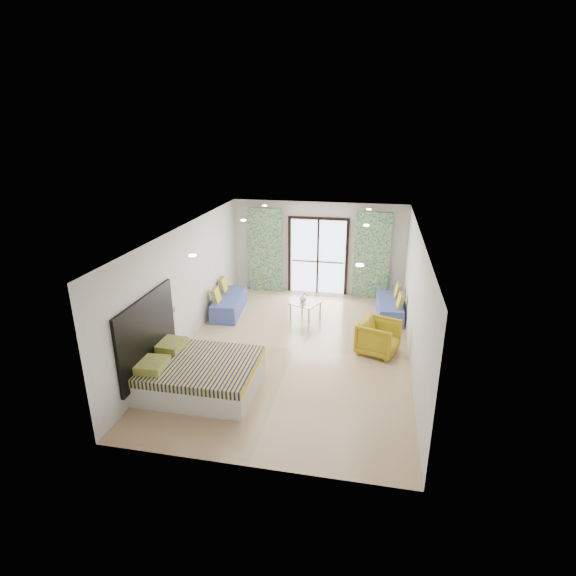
% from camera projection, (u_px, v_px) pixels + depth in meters
% --- Properties ---
extents(floor, '(5.00, 7.50, 0.01)m').
position_uv_depth(floor, '(295.00, 349.00, 10.08)').
color(floor, tan).
rests_on(floor, ground).
extents(ceiling, '(5.00, 7.50, 0.01)m').
position_uv_depth(ceiling, '(295.00, 231.00, 9.15)').
color(ceiling, silver).
rests_on(ceiling, ground).
extents(wall_back, '(5.00, 0.01, 2.70)m').
position_uv_depth(wall_back, '(318.00, 248.00, 13.07)').
color(wall_back, silver).
rests_on(wall_back, ground).
extents(wall_front, '(5.00, 0.01, 2.70)m').
position_uv_depth(wall_front, '(246.00, 388.00, 6.16)').
color(wall_front, silver).
rests_on(wall_front, ground).
extents(wall_left, '(0.01, 7.50, 2.70)m').
position_uv_depth(wall_left, '(186.00, 285.00, 10.08)').
color(wall_left, silver).
rests_on(wall_left, ground).
extents(wall_right, '(0.01, 7.50, 2.70)m').
position_uv_depth(wall_right, '(415.00, 301.00, 9.16)').
color(wall_right, silver).
rests_on(wall_right, ground).
extents(balcony_door, '(1.76, 0.08, 2.28)m').
position_uv_depth(balcony_door, '(318.00, 252.00, 13.08)').
color(balcony_door, black).
rests_on(balcony_door, floor).
extents(balcony_rail, '(1.52, 0.03, 0.04)m').
position_uv_depth(balcony_rail, '(318.00, 262.00, 13.19)').
color(balcony_rail, '#595451').
rests_on(balcony_rail, balcony_door).
extents(curtain_left, '(1.00, 0.10, 2.50)m').
position_uv_depth(curtain_left, '(265.00, 250.00, 13.22)').
color(curtain_left, silver).
rests_on(curtain_left, floor).
extents(curtain_right, '(1.00, 0.10, 2.50)m').
position_uv_depth(curtain_right, '(372.00, 256.00, 12.66)').
color(curtain_right, silver).
rests_on(curtain_right, floor).
extents(downlight_a, '(0.12, 0.12, 0.02)m').
position_uv_depth(downlight_a, '(193.00, 255.00, 7.58)').
color(downlight_a, '#FFE0B2').
rests_on(downlight_a, ceiling).
extents(downlight_b, '(0.12, 0.12, 0.02)m').
position_uv_depth(downlight_b, '(360.00, 265.00, 7.07)').
color(downlight_b, '#FFE0B2').
rests_on(downlight_b, ceiling).
extents(downlight_c, '(0.12, 0.12, 0.02)m').
position_uv_depth(downlight_c, '(243.00, 220.00, 10.34)').
color(downlight_c, '#FFE0B2').
rests_on(downlight_c, ceiling).
extents(downlight_d, '(0.12, 0.12, 0.02)m').
position_uv_depth(downlight_d, '(366.00, 225.00, 9.83)').
color(downlight_d, '#FFE0B2').
rests_on(downlight_d, ceiling).
extents(downlight_e, '(0.12, 0.12, 0.02)m').
position_uv_depth(downlight_e, '(264.00, 206.00, 12.18)').
color(downlight_e, '#FFE0B2').
rests_on(downlight_e, ceiling).
extents(downlight_f, '(0.12, 0.12, 0.02)m').
position_uv_depth(downlight_f, '(369.00, 209.00, 11.67)').
color(downlight_f, '#FFE0B2').
rests_on(downlight_f, ceiling).
extents(headboard, '(0.06, 2.10, 1.50)m').
position_uv_depth(headboard, '(148.00, 334.00, 8.41)').
color(headboard, black).
rests_on(headboard, floor).
extents(switch_plate, '(0.02, 0.10, 0.10)m').
position_uv_depth(switch_plate, '(175.00, 309.00, 9.56)').
color(switch_plate, silver).
rests_on(switch_plate, wall_left).
extents(bed, '(2.10, 1.71, 0.72)m').
position_uv_depth(bed, '(200.00, 374.00, 8.49)').
color(bed, silver).
rests_on(bed, floor).
extents(daybed_left, '(0.83, 1.75, 0.83)m').
position_uv_depth(daybed_left, '(228.00, 303.00, 11.96)').
color(daybed_left, '#3F4E97').
rests_on(daybed_left, floor).
extents(daybed_right, '(0.71, 1.62, 0.78)m').
position_uv_depth(daybed_right, '(390.00, 308.00, 11.73)').
color(daybed_right, '#3F4E97').
rests_on(daybed_right, floor).
extents(coffee_table, '(0.85, 0.85, 0.74)m').
position_uv_depth(coffee_table, '(305.00, 304.00, 11.59)').
color(coffee_table, silver).
rests_on(coffee_table, floor).
extents(vase, '(0.20, 0.21, 0.19)m').
position_uv_depth(vase, '(303.00, 298.00, 11.62)').
color(vase, white).
rests_on(vase, coffee_table).
extents(armchair, '(0.97, 1.00, 0.83)m').
position_uv_depth(armchair, '(378.00, 336.00, 9.79)').
color(armchair, '#AC8F16').
rests_on(armchair, floor).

